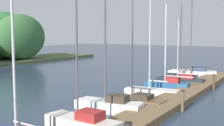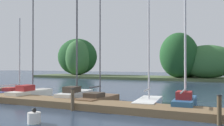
# 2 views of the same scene
# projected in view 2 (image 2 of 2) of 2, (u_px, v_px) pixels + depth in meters

# --- Properties ---
(dock_pier) EXTENTS (27.87, 1.80, 0.35)m
(dock_pier) POSITION_uv_depth(u_px,v_px,m) (86.00, 104.00, 13.36)
(dock_pier) COLOR brown
(dock_pier) RESTS_ON ground
(far_shore) EXTENTS (52.93, 9.26, 7.27)m
(far_shore) POSITION_uv_depth(u_px,v_px,m) (190.00, 59.00, 38.23)
(far_shore) COLOR #4C5B38
(far_shore) RESTS_ON ground
(sailboat_2) EXTENTS (1.04, 3.98, 5.79)m
(sailboat_2) POSITION_uv_depth(u_px,v_px,m) (18.00, 91.00, 18.87)
(sailboat_2) COLOR navy
(sailboat_2) RESTS_ON ground
(sailboat_3) EXTENTS (1.11, 3.54, 7.08)m
(sailboat_3) POSITION_uv_depth(u_px,v_px,m) (31.00, 93.00, 16.99)
(sailboat_3) COLOR silver
(sailboat_3) RESTS_ON ground
(sailboat_4) EXTENTS (1.49, 3.73, 7.83)m
(sailboat_4) POSITION_uv_depth(u_px,v_px,m) (76.00, 93.00, 16.23)
(sailboat_4) COLOR white
(sailboat_4) RESTS_ON ground
(sailboat_5) EXTENTS (1.26, 3.62, 7.70)m
(sailboat_5) POSITION_uv_depth(u_px,v_px,m) (99.00, 98.00, 14.93)
(sailboat_5) COLOR brown
(sailboat_5) RESTS_ON ground
(sailboat_6) EXTENTS (1.56, 3.63, 7.12)m
(sailboat_6) POSITION_uv_depth(u_px,v_px,m) (149.00, 100.00, 13.94)
(sailboat_6) COLOR white
(sailboat_6) RESTS_ON ground
(sailboat_7) EXTENTS (1.18, 3.50, 6.08)m
(sailboat_7) POSITION_uv_depth(u_px,v_px,m) (185.00, 101.00, 12.77)
(sailboat_7) COLOR #285684
(sailboat_7) RESTS_ON ground
(mooring_piling_2) EXTENTS (0.19, 0.19, 1.10)m
(mooring_piling_2) POSITION_uv_depth(u_px,v_px,m) (73.00, 99.00, 12.44)
(mooring_piling_2) COLOR brown
(mooring_piling_2) RESTS_ON ground
(mooring_piling_3) EXTENTS (0.19, 0.19, 1.13)m
(mooring_piling_3) POSITION_uv_depth(u_px,v_px,m) (219.00, 110.00, 9.46)
(mooring_piling_3) COLOR #4C3D28
(mooring_piling_3) RESTS_ON ground
(channel_buoy_0) EXTENTS (0.50, 0.50, 0.60)m
(channel_buoy_0) POSITION_uv_depth(u_px,v_px,m) (34.00, 117.00, 9.76)
(channel_buoy_0) COLOR white
(channel_buoy_0) RESTS_ON ground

